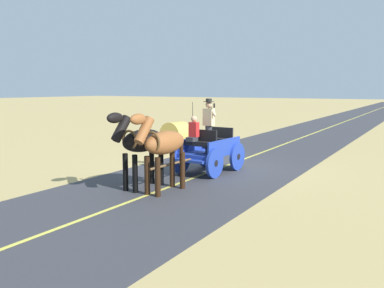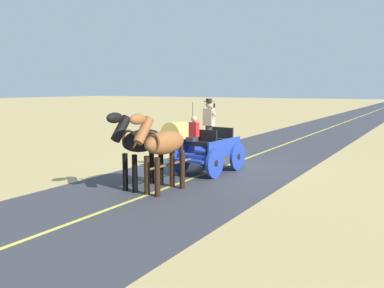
% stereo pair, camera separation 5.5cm
% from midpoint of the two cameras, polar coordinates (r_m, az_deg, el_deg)
% --- Properties ---
extents(ground_plane, '(200.00, 200.00, 0.00)m').
position_cam_midpoint_polar(ground_plane, '(14.94, 4.09, -3.24)').
color(ground_plane, tan).
extents(road_surface, '(5.64, 160.00, 0.01)m').
position_cam_midpoint_polar(road_surface, '(14.94, 4.09, -3.23)').
color(road_surface, '#38383D').
rests_on(road_surface, ground).
extents(road_centre_stripe, '(0.12, 160.00, 0.00)m').
position_cam_midpoint_polar(road_centre_stripe, '(14.94, 4.09, -3.21)').
color(road_centre_stripe, '#DBCC4C').
rests_on(road_centre_stripe, road_surface).
extents(horse_drawn_carriage, '(1.54, 4.52, 2.50)m').
position_cam_midpoint_polar(horse_drawn_carriage, '(13.94, 2.20, -0.62)').
color(horse_drawn_carriage, '#1E3899').
rests_on(horse_drawn_carriage, ground).
extents(horse_near_side, '(0.69, 2.14, 2.21)m').
position_cam_midpoint_polar(horse_near_side, '(11.18, -4.24, -0.08)').
color(horse_near_side, brown).
rests_on(horse_near_side, ground).
extents(horse_off_side, '(0.71, 2.14, 2.21)m').
position_cam_midpoint_polar(horse_off_side, '(11.67, -7.24, 0.21)').
color(horse_off_side, black).
rests_on(horse_off_side, ground).
extents(hay_bale, '(1.28, 1.19, 1.20)m').
position_cam_midpoint_polar(hay_bale, '(20.25, -2.30, 1.38)').
color(hay_bale, gold).
rests_on(hay_bale, ground).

